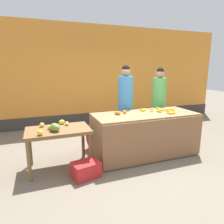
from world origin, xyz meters
TOP-DOWN VIEW (x-y plane):
  - ground_plane at (0.00, 0.00)m, footprint 24.00×24.00m
  - market_wall_back at (0.00, 2.82)m, footprint 9.36×0.23m
  - fruit_stall_counter at (0.31, -0.01)m, footprint 2.13×0.90m
  - side_table_wooden at (-1.43, 0.00)m, footprint 1.10×0.69m
  - banana_bunch_pile at (0.74, 0.04)m, footprint 0.70×0.60m
  - orange_pile at (-0.20, 0.11)m, footprint 0.26×0.13m
  - mango_papaya_pile at (-1.49, -0.03)m, footprint 0.59×0.66m
  - vendor_woman_blue_shirt at (0.17, 0.68)m, footprint 0.34×0.34m
  - vendor_woman_green_shirt at (1.13, 0.76)m, footprint 0.34×0.34m
  - produce_crate at (-1.05, -0.47)m, footprint 0.50×0.41m
  - produce_sack at (-0.63, 0.61)m, footprint 0.44×0.46m

SIDE VIEW (x-z plane):
  - ground_plane at x=0.00m, z-range 0.00..0.00m
  - produce_crate at x=-1.05m, z-range 0.00..0.26m
  - produce_sack at x=-0.63m, z-range 0.00..0.60m
  - fruit_stall_counter at x=0.31m, z-range 0.00..0.88m
  - side_table_wooden at x=-1.43m, z-range 0.27..1.02m
  - mango_papaya_pile at x=-1.49m, z-range 0.73..0.87m
  - banana_bunch_pile at x=0.74m, z-range 0.88..0.94m
  - vendor_woman_green_shirt at x=1.13m, z-range 0.01..1.82m
  - orange_pile at x=-0.20m, z-range 0.88..0.96m
  - vendor_woman_blue_shirt at x=0.17m, z-range 0.01..1.87m
  - market_wall_back at x=0.00m, z-range -0.03..3.07m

